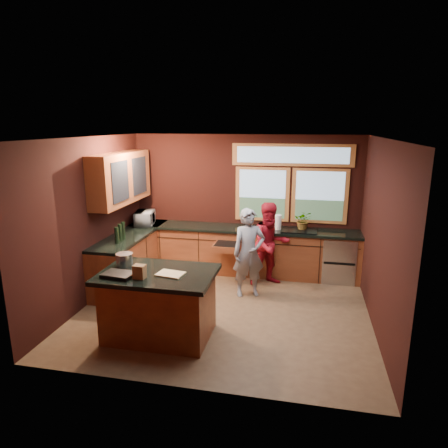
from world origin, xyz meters
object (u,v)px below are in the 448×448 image
(person_grey, at_px, (249,253))
(stock_pot, at_px, (124,260))
(island, at_px, (159,304))
(cutting_board, at_px, (170,274))
(person_red, at_px, (270,244))

(person_grey, xyz_separation_m, stock_pot, (-1.56, -1.46, 0.27))
(island, distance_m, stock_pot, 0.80)
(cutting_board, bearing_deg, person_grey, 63.90)
(person_red, relative_size, cutting_board, 4.40)
(person_red, xyz_separation_m, cutting_board, (-1.12, -2.22, 0.19))
(island, height_order, person_grey, person_grey)
(person_grey, bearing_deg, person_red, 37.60)
(island, bearing_deg, stock_pot, 164.74)
(person_red, height_order, cutting_board, person_red)
(stock_pot, bearing_deg, island, -15.26)
(island, height_order, person_red, person_red)
(person_red, bearing_deg, stock_pot, -162.67)
(cutting_board, bearing_deg, island, 165.96)
(island, distance_m, cutting_board, 0.52)
(person_red, bearing_deg, cutting_board, -146.67)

